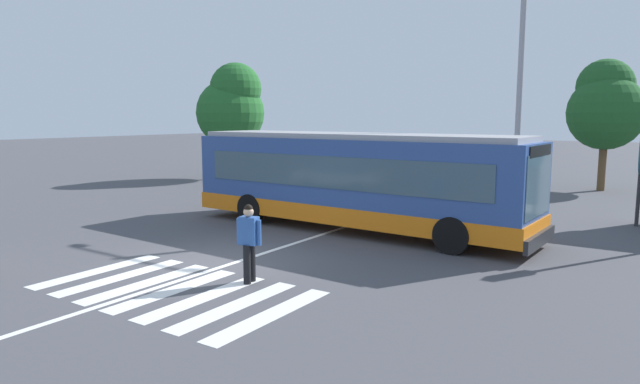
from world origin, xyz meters
The scene contains 11 objects.
ground_plane centered at (0.00, 0.00, 0.00)m, with size 160.00×160.00×0.00m, color #47474C.
city_transit_bus centered at (0.87, 5.40, 1.59)m, with size 11.52×3.07×3.06m.
pedestrian_crossing_street centered at (1.84, -0.78, 0.97)m, with size 0.57×0.38×1.72m.
parked_car_black centered at (-2.42, 13.27, 0.77)m, with size 1.93×4.53×1.35m.
parked_car_white centered at (0.30, 13.92, 0.77)m, with size 1.95×4.54×1.35m.
parked_car_silver centered at (2.98, 13.72, 0.77)m, with size 2.16×4.63×1.35m.
twin_arm_street_lamp centered at (4.51, 10.64, 5.95)m, with size 5.17×0.32×9.69m.
background_tree_left centered at (-12.32, 14.18, 4.19)m, with size 3.90×3.90×6.63m.
background_tree_right centered at (6.19, 20.25, 4.12)m, with size 3.55×3.55×6.34m.
crosswalk_painted_stripes centered at (0.87, -2.05, 0.00)m, with size 5.61×3.27×0.01m.
lane_center_line centered at (0.45, 2.00, 0.00)m, with size 0.16×24.00×0.01m, color silver.
Camera 1 is at (9.49, -9.54, 3.57)m, focal length 30.81 mm.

